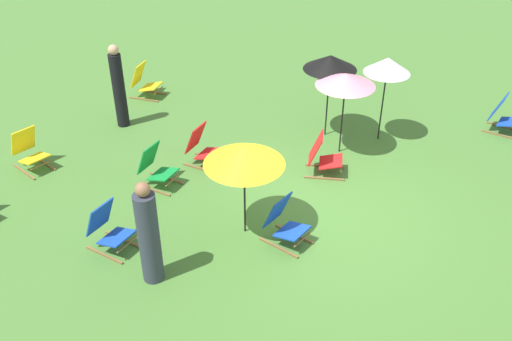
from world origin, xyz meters
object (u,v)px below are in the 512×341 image
(deckchair_3, at_px, (284,223))
(deckchair_7, at_px, (323,157))
(umbrella_2, at_px, (346,80))
(person_1, at_px, (149,236))
(deckchair_6, at_px, (29,151))
(umbrella_0, at_px, (388,66))
(deckchair_2, at_px, (156,167))
(deckchair_9, at_px, (202,147))
(deckchair_8, at_px, (503,116))
(umbrella_1, at_px, (330,62))
(deckchair_4, at_px, (144,82))
(umbrella_3, at_px, (244,155))
(person_0, at_px, (119,88))
(deckchair_5, at_px, (108,229))

(deckchair_3, bearing_deg, deckchair_7, 16.28)
(umbrella_2, height_order, person_1, person_1)
(deckchair_6, relative_size, umbrella_0, 0.48)
(deckchair_2, xyz_separation_m, deckchair_6, (-0.52, 2.54, 0.00))
(umbrella_2, xyz_separation_m, person_1, (-4.67, 1.44, -0.77))
(deckchair_9, bearing_deg, umbrella_0, -47.80)
(deckchair_8, distance_m, umbrella_1, 4.02)
(deckchair_3, height_order, umbrella_2, umbrella_2)
(deckchair_3, distance_m, deckchair_4, 6.22)
(deckchair_2, height_order, deckchair_9, same)
(umbrella_0, distance_m, person_1, 5.93)
(deckchair_4, height_order, umbrella_3, umbrella_3)
(deckchair_6, distance_m, person_0, 2.32)
(umbrella_3, bearing_deg, umbrella_2, -11.93)
(deckchair_6, relative_size, umbrella_1, 0.48)
(deckchair_4, distance_m, deckchair_6, 3.60)
(deckchair_8, distance_m, person_1, 8.20)
(deckchair_2, xyz_separation_m, deckchair_3, (-0.52, -2.76, 0.00))
(deckchair_2, relative_size, deckchair_5, 1.00)
(deckchair_3, height_order, umbrella_1, umbrella_1)
(umbrella_2, height_order, umbrella_3, umbrella_2)
(deckchair_8, xyz_separation_m, person_0, (-3.14, 7.60, 0.53))
(deckchair_5, relative_size, deckchair_8, 1.00)
(umbrella_2, bearing_deg, deckchair_3, -179.55)
(umbrella_3, bearing_deg, deckchair_5, 125.13)
(deckchair_4, distance_m, umbrella_3, 5.81)
(deckchair_4, height_order, person_1, person_1)
(deckchair_5, height_order, umbrella_0, umbrella_0)
(deckchair_6, distance_m, deckchair_9, 3.33)
(deckchair_3, relative_size, deckchair_5, 1.02)
(deckchair_9, relative_size, umbrella_1, 0.46)
(deckchair_4, height_order, umbrella_2, umbrella_2)
(deckchair_4, bearing_deg, deckchair_5, -158.66)
(deckchair_4, xyz_separation_m, person_0, (-1.42, -0.36, 0.53))
(deckchair_4, bearing_deg, person_0, -172.23)
(deckchair_5, xyz_separation_m, person_1, (-0.30, -1.01, 0.44))
(deckchair_6, bearing_deg, deckchair_7, -50.37)
(deckchair_3, bearing_deg, umbrella_0, 5.69)
(deckchair_5, distance_m, umbrella_2, 5.15)
(deckchair_5, xyz_separation_m, umbrella_0, (5.21, -3.04, 1.29))
(deckchair_5, bearing_deg, umbrella_1, -15.13)
(person_1, bearing_deg, deckchair_9, -134.56)
(deckchair_2, bearing_deg, deckchair_4, 40.07)
(deckchair_3, distance_m, deckchair_9, 2.78)
(deckchair_5, height_order, umbrella_3, umbrella_3)
(deckchair_6, distance_m, deckchair_7, 5.64)
(deckchair_2, height_order, deckchair_8, same)
(deckchair_4, bearing_deg, deckchair_8, -84.38)
(deckchair_4, distance_m, deckchair_8, 8.15)
(deckchair_7, bearing_deg, umbrella_1, -0.35)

